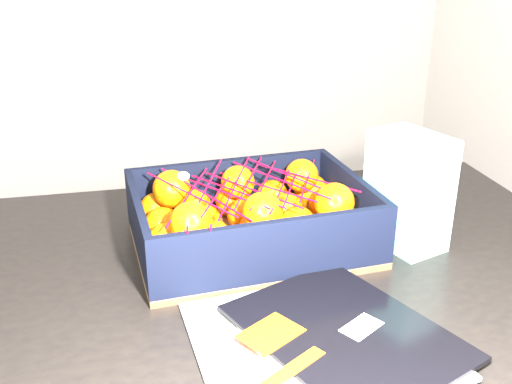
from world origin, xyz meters
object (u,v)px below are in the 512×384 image
object	(u,v)px
magazine_stack	(322,340)
produce_crate	(251,228)
table	(245,331)
retail_carton	(408,191)

from	to	relation	value
magazine_stack	produce_crate	xyz separation A→B (m)	(-0.01, 0.29, 0.02)
table	produce_crate	xyz separation A→B (m)	(0.04, 0.10, 0.13)
table	magazine_stack	world-z (taller)	magazine_stack
retail_carton	magazine_stack	bearing A→B (deg)	-151.59
magazine_stack	table	bearing A→B (deg)	104.14
table	produce_crate	distance (m)	0.17
produce_crate	retail_carton	world-z (taller)	retail_carton
table	retail_carton	bearing A→B (deg)	6.38
table	magazine_stack	size ratio (longest dim) A/B	3.79
magazine_stack	produce_crate	size ratio (longest dim) A/B	0.89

